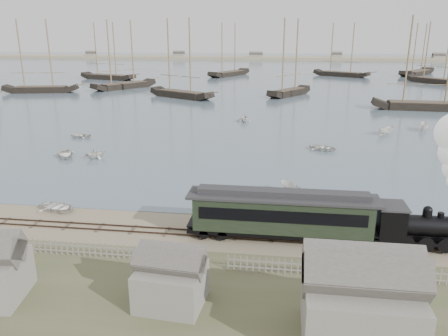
# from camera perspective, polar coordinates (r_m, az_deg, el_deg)

# --- Properties ---
(ground) EXTENTS (600.00, 600.00, 0.00)m
(ground) POSITION_cam_1_polar(r_m,az_deg,el_deg) (39.55, -5.35, -7.16)
(ground) COLOR gray
(ground) RESTS_ON ground
(harbor_water) EXTENTS (600.00, 336.00, 0.06)m
(harbor_water) POSITION_cam_1_polar(r_m,az_deg,el_deg) (205.84, 5.51, 12.66)
(harbor_water) COLOR #4E5E6F
(harbor_water) RESTS_ON ground
(rail_track) EXTENTS (120.00, 1.80, 0.16)m
(rail_track) POSITION_cam_1_polar(r_m,az_deg,el_deg) (37.77, -6.03, -8.34)
(rail_track) COLOR #36271D
(rail_track) RESTS_ON ground
(picket_fence_west) EXTENTS (19.00, 0.10, 1.20)m
(picket_fence_west) POSITION_cam_1_polar(r_m,az_deg,el_deg) (35.71, -18.35, -10.86)
(picket_fence_west) COLOR slate
(picket_fence_west) RESTS_ON ground
(picket_fence_east) EXTENTS (15.00, 0.10, 1.20)m
(picket_fence_east) POSITION_cam_1_polar(r_m,az_deg,el_deg) (32.25, 14.26, -13.70)
(picket_fence_east) COLOR slate
(picket_fence_east) RESTS_ON ground
(shed_mid) EXTENTS (4.00, 3.50, 3.60)m
(shed_mid) POSITION_cam_1_polar(r_m,az_deg,el_deg) (28.95, -6.84, -17.16)
(shed_mid) COLOR slate
(shed_mid) RESTS_ON ground
(far_spit) EXTENTS (500.00, 20.00, 1.80)m
(far_spit) POSITION_cam_1_polar(r_m,az_deg,el_deg) (285.62, 6.23, 13.90)
(far_spit) COLOR tan
(far_spit) RESTS_ON ground
(locomotive) EXTENTS (8.32, 3.10, 10.37)m
(locomotive) POSITION_cam_1_polar(r_m,az_deg,el_deg) (37.14, 26.96, -2.78)
(locomotive) COLOR black
(locomotive) RESTS_ON ground
(passenger_coach) EXTENTS (15.30, 2.95, 3.72)m
(passenger_coach) POSITION_cam_1_polar(r_m,az_deg,el_deg) (35.86, 7.54, -5.82)
(passenger_coach) COLOR black
(passenger_coach) RESTS_ON ground
(beached_dinghy) EXTENTS (3.71, 4.44, 0.79)m
(beached_dinghy) POSITION_cam_1_polar(r_m,az_deg,el_deg) (44.67, -20.81, -4.79)
(beached_dinghy) COLOR silver
(beached_dinghy) RESTS_ON ground
(rowboat_0) EXTENTS (5.12, 4.74, 0.86)m
(rowboat_0) POSITION_cam_1_polar(r_m,az_deg,el_deg) (63.26, -20.06, 1.73)
(rowboat_0) COLOR silver
(rowboat_0) RESTS_ON harbor_water
(rowboat_1) EXTENTS (3.80, 3.82, 1.52)m
(rowboat_1) POSITION_cam_1_polar(r_m,az_deg,el_deg) (61.31, -16.47, 1.92)
(rowboat_1) COLOR silver
(rowboat_1) RESTS_ON harbor_water
(rowboat_2) EXTENTS (3.59, 2.86, 1.32)m
(rowboat_2) POSITION_cam_1_polar(r_m,az_deg,el_deg) (45.89, 8.72, -2.79)
(rowboat_2) COLOR silver
(rowboat_2) RESTS_ON harbor_water
(rowboat_3) EXTENTS (4.21, 4.77, 0.82)m
(rowboat_3) POSITION_cam_1_polar(r_m,az_deg,el_deg) (64.49, 12.85, 2.62)
(rowboat_3) COLOR silver
(rowboat_3) RESTS_ON harbor_water
(rowboat_5) EXTENTS (3.91, 2.48, 1.41)m
(rowboat_5) POSITION_cam_1_polar(r_m,az_deg,el_deg) (83.07, 24.63, 4.92)
(rowboat_5) COLOR silver
(rowboat_5) RESTS_ON harbor_water
(rowboat_6) EXTENTS (2.48, 3.39, 0.68)m
(rowboat_6) POSITION_cam_1_polar(r_m,az_deg,el_deg) (74.50, -18.27, 4.07)
(rowboat_6) COLOR silver
(rowboat_6) RESTS_ON harbor_water
(rowboat_7) EXTENTS (3.27, 2.87, 1.64)m
(rowboat_7) POSITION_cam_1_polar(r_m,az_deg,el_deg) (83.42, 2.66, 6.60)
(rowboat_7) COLOR silver
(rowboat_7) RESTS_ON harbor_water
(rowboat_8) EXTENTS (3.21, 3.56, 1.35)m
(rowboat_8) POSITION_cam_1_polar(r_m,az_deg,el_deg) (77.43, 20.36, 4.59)
(rowboat_8) COLOR silver
(rowboat_8) RESTS_ON harbor_water
(schooner_0) EXTENTS (20.82, 8.91, 20.00)m
(schooner_0) POSITION_cam_1_polar(r_m,az_deg,el_deg) (135.10, -23.26, 13.27)
(schooner_0) COLOR black
(schooner_0) RESTS_ON harbor_water
(schooner_1) EXTENTS (16.05, 20.11, 20.00)m
(schooner_1) POSITION_cam_1_polar(r_m,az_deg,el_deg) (137.16, -13.16, 14.23)
(schooner_1) COLOR black
(schooner_1) RESTS_ON harbor_water
(schooner_2) EXTENTS (19.08, 13.77, 20.00)m
(schooner_2) POSITION_cam_1_polar(r_m,az_deg,el_deg) (114.92, -5.74, 14.07)
(schooner_2) COLOR black
(schooner_2) RESTS_ON harbor_water
(schooner_3) EXTENTS (12.28, 16.33, 20.00)m
(schooner_3) POSITION_cam_1_polar(r_m,az_deg,el_deg) (119.38, 8.71, 14.08)
(schooner_3) COLOR black
(schooner_3) RESTS_ON harbor_water
(schooner_4) EXTENTS (22.56, 6.37, 20.00)m
(schooner_4) POSITION_cam_1_polar(r_m,az_deg,el_deg) (105.44, 25.41, 12.26)
(schooner_4) COLOR black
(schooner_4) RESTS_ON harbor_water
(schooner_5) EXTENTS (15.63, 18.42, 20.00)m
(schooner_5) POSITION_cam_1_polar(r_m,az_deg,el_deg) (163.58, 26.17, 13.38)
(schooner_5) COLOR black
(schooner_5) RESTS_ON harbor_water
(schooner_6) EXTENTS (22.50, 11.66, 20.00)m
(schooner_6) POSITION_cam_1_polar(r_m,az_deg,el_deg) (166.29, -15.16, 14.55)
(schooner_6) COLOR black
(schooner_6) RESTS_ON harbor_water
(schooner_7) EXTENTS (15.17, 22.35, 20.00)m
(schooner_7) POSITION_cam_1_polar(r_m,az_deg,el_deg) (174.37, 0.69, 15.22)
(schooner_7) COLOR black
(schooner_7) RESTS_ON harbor_water
(schooner_8) EXTENTS (21.29, 15.67, 20.00)m
(schooner_8) POSITION_cam_1_polar(r_m,az_deg,el_deg) (178.01, 15.27, 14.68)
(schooner_8) COLOR black
(schooner_8) RESTS_ON harbor_water
(schooner_9) EXTENTS (19.33, 24.12, 20.00)m
(schooner_9) POSITION_cam_1_polar(r_m,az_deg,el_deg) (194.28, 24.21, 13.98)
(schooner_9) COLOR black
(schooner_9) RESTS_ON harbor_water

